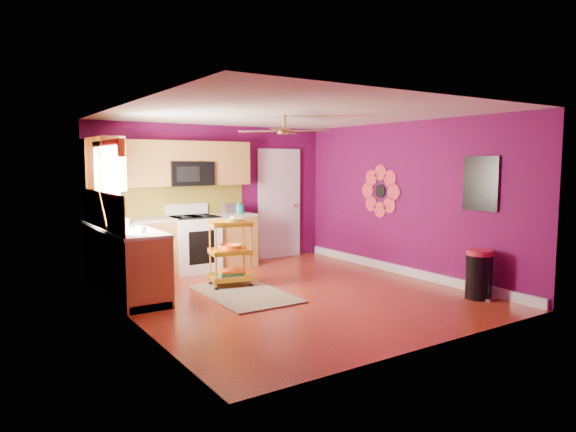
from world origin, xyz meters
TOP-DOWN VIEW (x-y plane):
  - ground at (0.00, 0.00)m, footprint 5.00×5.00m
  - room_envelope at (0.03, 0.00)m, footprint 4.54×5.04m
  - lower_cabinets at (-1.35, 1.82)m, footprint 2.81×2.31m
  - electric_range at (-0.55, 2.17)m, footprint 0.76×0.66m
  - upper_cabinetry at (-1.24, 2.17)m, footprint 2.80×2.30m
  - left_window at (-2.22, 1.05)m, footprint 0.08×1.35m
  - panel_door at (1.35, 2.47)m, footprint 0.95×0.11m
  - right_wall_art at (2.23, -0.34)m, footprint 0.04×2.74m
  - ceiling_fan at (0.00, 0.20)m, footprint 1.01×1.01m
  - shag_rug at (-0.59, 0.32)m, footprint 1.05×1.69m
  - rolling_cart at (-0.53, 0.84)m, footprint 0.66×0.53m
  - trash_can at (1.98, -1.61)m, footprint 0.44×0.44m
  - teal_kettle at (0.33, 2.20)m, footprint 0.18×0.18m
  - toaster at (0.14, 2.22)m, footprint 0.22×0.15m
  - soap_bottle_a at (-1.96, 1.23)m, footprint 0.09×0.09m
  - soap_bottle_b at (-1.96, 1.63)m, footprint 0.13×0.13m
  - counter_dish at (-1.89, 1.67)m, footprint 0.25×0.25m
  - counter_cup at (-1.92, 0.60)m, footprint 0.11×0.11m

SIDE VIEW (x-z plane):
  - ground at x=0.00m, z-range 0.00..0.00m
  - shag_rug at x=-0.59m, z-range 0.00..0.02m
  - trash_can at x=1.98m, z-range 0.00..0.67m
  - lower_cabinets at x=-1.35m, z-range -0.04..0.90m
  - electric_range at x=-0.55m, z-range -0.08..1.05m
  - rolling_cart at x=-0.53m, z-range 0.01..1.08m
  - counter_dish at x=-1.89m, z-range 0.94..1.00m
  - counter_cup at x=-1.92m, z-range 0.94..1.03m
  - soap_bottle_b at x=-1.96m, z-range 0.94..1.10m
  - teal_kettle at x=0.33m, z-range 0.92..1.13m
  - panel_door at x=1.35m, z-range -0.05..2.10m
  - toaster at x=0.14m, z-range 0.94..1.12m
  - soap_bottle_a at x=-1.96m, z-range 0.94..1.13m
  - right_wall_art at x=2.23m, z-range 0.92..1.96m
  - room_envelope at x=0.03m, z-range 0.37..2.89m
  - left_window at x=-2.22m, z-range 1.20..2.28m
  - upper_cabinetry at x=-1.24m, z-range 1.17..2.43m
  - ceiling_fan at x=0.00m, z-range 2.16..2.42m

